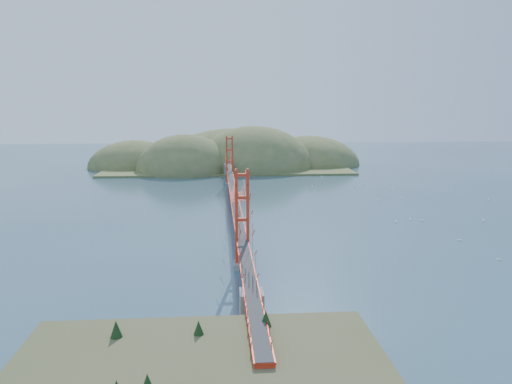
{
  "coord_description": "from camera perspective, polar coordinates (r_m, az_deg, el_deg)",
  "views": [
    {
      "loc": [
        -2.69,
        -85.98,
        18.97
      ],
      "look_at": [
        3.91,
        0.0,
        3.67
      ],
      "focal_mm": 35.0,
      "sensor_mm": 36.0,
      "label": 1
    }
  ],
  "objects": [
    {
      "name": "fort",
      "position": [
        42.46,
        0.23,
        -15.48
      ],
      "size": [
        3.7,
        2.3,
        1.75
      ],
      "color": "maroon",
      "rests_on": "ground"
    },
    {
      "name": "sailboat_8",
      "position": [
        115.52,
        15.25,
        0.33
      ],
      "size": [
        0.62,
        0.53,
        0.71
      ],
      "color": "white",
      "rests_on": "ground"
    },
    {
      "name": "sailboat_17",
      "position": [
        105.88,
        16.29,
        -0.6
      ],
      "size": [
        0.51,
        0.47,
        0.57
      ],
      "color": "white",
      "rests_on": "ground"
    },
    {
      "name": "sailboat_1",
      "position": [
        101.91,
        13.82,
        -0.88
      ],
      "size": [
        0.56,
        0.57,
        0.65
      ],
      "color": "white",
      "rests_on": "ground"
    },
    {
      "name": "sailboat_14",
      "position": [
        86.66,
        17.22,
        -2.95
      ],
      "size": [
        0.61,
        0.61,
        0.64
      ],
      "color": "white",
      "rests_on": "ground"
    },
    {
      "name": "bridge",
      "position": [
        87.03,
        -2.58,
        2.15
      ],
      "size": [
        2.2,
        94.4,
        12.0
      ],
      "color": "gray",
      "rests_on": "ground"
    },
    {
      "name": "ground",
      "position": [
        88.09,
        -2.54,
        -2.39
      ],
      "size": [
        320.0,
        320.0,
        0.0
      ],
      "primitive_type": "plane",
      "color": "#2F4E5F",
      "rests_on": "ground"
    },
    {
      "name": "sailboat_extra_0",
      "position": [
        116.16,
        6.44,
        0.67
      ],
      "size": [
        0.42,
        0.52,
        0.61
      ],
      "color": "white",
      "rests_on": "ground"
    },
    {
      "name": "sailboat_0",
      "position": [
        84.24,
        15.71,
        -3.24
      ],
      "size": [
        0.57,
        0.58,
        0.65
      ],
      "color": "white",
      "rests_on": "ground"
    },
    {
      "name": "promontory",
      "position": [
        42.04,
        -0.26,
        -16.58
      ],
      "size": [
        9.0,
        6.0,
        0.24
      ],
      "primitive_type": "cube",
      "color": "#59544C",
      "rests_on": "ground"
    },
    {
      "name": "sailboat_15",
      "position": [
        118.35,
        11.22,
        0.72
      ],
      "size": [
        0.62,
        0.65,
        0.73
      ],
      "color": "white",
      "rests_on": "ground"
    },
    {
      "name": "sailboat_4",
      "position": [
        116.01,
        17.65,
        0.24
      ],
      "size": [
        0.5,
        0.53,
        0.59
      ],
      "color": "white",
      "rests_on": "ground"
    },
    {
      "name": "sailboat_13",
      "position": [
        89.88,
        24.55,
        -2.95
      ],
      "size": [
        0.67,
        0.67,
        0.71
      ],
      "color": "white",
      "rests_on": "ground"
    },
    {
      "name": "sailboat_6",
      "position": [
        68.8,
        26.02,
        -6.88
      ],
      "size": [
        0.55,
        0.55,
        0.6
      ],
      "color": "white",
      "rests_on": "ground"
    },
    {
      "name": "sailboat_16",
      "position": [
        100.26,
        9.64,
        -0.91
      ],
      "size": [
        0.54,
        0.54,
        0.58
      ],
      "color": "white",
      "rests_on": "ground"
    },
    {
      "name": "far_headlands",
      "position": [
        155.74,
        -2.55,
        3.05
      ],
      "size": [
        84.0,
        58.0,
        25.0
      ],
      "color": "olive",
      "rests_on": "ground"
    },
    {
      "name": "approach_viaduct",
      "position": [
        37.92,
        0.12,
        -15.61
      ],
      "size": [
        1.4,
        12.0,
        3.38
      ],
      "color": "red",
      "rests_on": "ground"
    },
    {
      "name": "sailboat_9",
      "position": [
        110.29,
        25.04,
        -0.72
      ],
      "size": [
        0.7,
        0.7,
        0.75
      ],
      "color": "white",
      "rests_on": "ground"
    },
    {
      "name": "sailboat_2",
      "position": [
        75.96,
        22.24,
        -5.05
      ],
      "size": [
        0.68,
        0.68,
        0.71
      ],
      "color": "white",
      "rests_on": "ground"
    },
    {
      "name": "sailboat_12",
      "position": [
        132.18,
        7.52,
        1.78
      ],
      "size": [
        0.56,
        0.56,
        0.62
      ],
      "color": "white",
      "rests_on": "ground"
    },
    {
      "name": "sailboat_7",
      "position": [
        121.62,
        12.21,
        0.92
      ],
      "size": [
        0.55,
        0.48,
        0.62
      ],
      "color": "white",
      "rests_on": "ground"
    },
    {
      "name": "sailboat_5",
      "position": [
        86.61,
        18.39,
        -3.01
      ],
      "size": [
        0.64,
        0.64,
        0.69
      ],
      "color": "white",
      "rests_on": "ground"
    },
    {
      "name": "sailboat_11",
      "position": [
        109.13,
        26.41,
        -0.94
      ],
      "size": [
        0.54,
        0.54,
        0.56
      ],
      "color": "white",
      "rests_on": "ground"
    }
  ]
}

